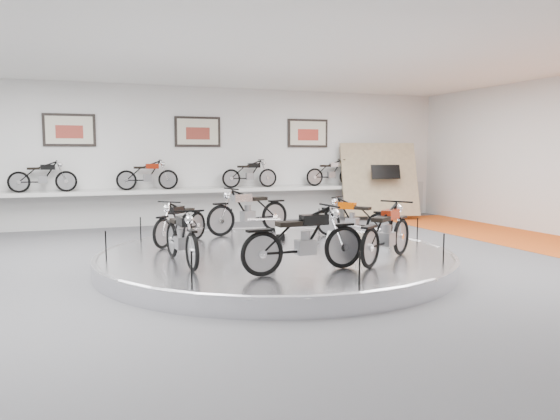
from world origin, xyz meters
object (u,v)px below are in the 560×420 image
object	(u,v)px
bike_d	(181,236)
display_platform	(276,259)
bike_a	(353,218)
shelf	(201,190)
bike_f	(387,232)
bike_e	(304,239)
bike_b	(248,210)
bike_c	(181,222)

from	to	relation	value
bike_d	display_platform	bearing A→B (deg)	101.75
bike_a	shelf	bearing A→B (deg)	-15.86
bike_f	bike_a	bearing A→B (deg)	38.41
bike_f	bike_e	bearing A→B (deg)	153.96
bike_a	bike_f	world-z (taller)	bike_f
bike_e	bike_f	distance (m)	1.62
bike_f	bike_b	bearing A→B (deg)	71.29
shelf	bike_d	world-z (taller)	bike_d
display_platform	bike_b	bearing A→B (deg)	85.39
display_platform	bike_f	bearing A→B (deg)	-47.30
shelf	bike_b	bearing A→B (deg)	-87.46
bike_b	bike_c	world-z (taller)	bike_b
bike_e	bike_a	bearing A→B (deg)	45.77
bike_b	bike_f	world-z (taller)	bike_b
bike_d	bike_f	world-z (taller)	bike_f
bike_b	bike_e	xyz separation A→B (m)	(-0.39, -4.08, -0.01)
bike_b	bike_c	distance (m)	1.87
bike_a	bike_d	world-z (taller)	bike_d
bike_f	shelf	bearing A→B (deg)	63.54
bike_b	bike_d	xyz separation A→B (m)	(-2.00, -2.81, -0.06)
display_platform	bike_f	world-z (taller)	bike_f
display_platform	shelf	bearing A→B (deg)	90.00
bike_e	bike_d	bearing A→B (deg)	137.68
display_platform	bike_b	size ratio (longest dim) A/B	3.64
display_platform	bike_b	distance (m)	2.38
bike_a	bike_f	size ratio (longest dim) A/B	0.89
display_platform	bike_a	distance (m)	2.29
shelf	bike_a	distance (m)	5.91
bike_e	bike_f	xyz separation A→B (m)	(1.60, 0.29, -0.01)
bike_b	bike_c	xyz separation A→B (m)	(-1.66, -0.86, -0.08)
bike_c	bike_b	bearing A→B (deg)	161.69
shelf	bike_f	world-z (taller)	bike_f
bike_c	bike_d	bearing A→B (deg)	34.50
bike_e	bike_f	bearing A→B (deg)	6.23
bike_a	bike_f	xyz separation A→B (m)	(-0.64, -2.37, 0.05)
bike_b	bike_e	distance (m)	4.10
display_platform	bike_b	xyz separation A→B (m)	(0.18, 2.27, 0.67)
display_platform	bike_c	world-z (taller)	bike_c
display_platform	shelf	xyz separation A→B (m)	(0.00, 6.40, 0.85)
bike_c	bike_d	size ratio (longest dim) A/B	0.96
display_platform	bike_f	size ratio (longest dim) A/B	3.82
bike_d	bike_f	distance (m)	3.35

